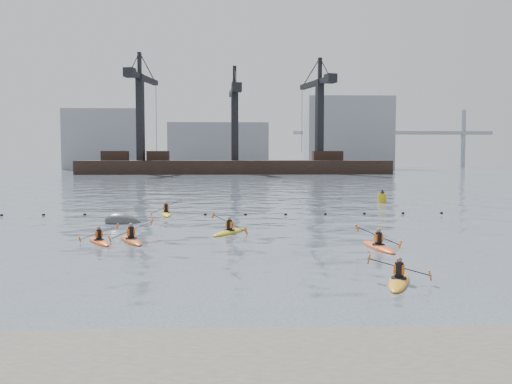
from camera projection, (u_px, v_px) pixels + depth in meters
ground at (227, 290)px, 18.10m from camera, size 400.00×400.00×0.00m
float_line at (225, 214)px, 40.54m from camera, size 33.24×0.73×0.24m
barge_pier at (234, 165)px, 127.61m from camera, size 72.00×19.30×29.50m
skyline at (242, 139)px, 167.35m from camera, size 141.00×28.00×22.00m
kayaker_0 at (131, 240)px, 28.06m from camera, size 2.22×3.43×1.28m
kayaker_1 at (399, 280)px, 19.08m from camera, size 2.12×3.30×1.08m
kayaker_2 at (99, 241)px, 27.74m from camera, size 2.03×2.94×1.06m
kayaker_3 at (229, 231)px, 31.07m from camera, size 2.28×3.30×1.28m
kayaker_4 at (378, 246)px, 26.06m from camera, size 2.41×3.54×1.34m
kayaker_5 at (166, 213)px, 40.58m from camera, size 2.44×3.59×1.39m
mooring_buoy at (124, 223)px, 35.74m from camera, size 2.86×1.81×1.74m
nav_buoy at (382, 198)px, 50.75m from camera, size 0.79×0.79×1.44m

